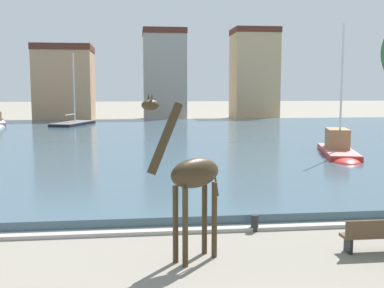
{
  "coord_description": "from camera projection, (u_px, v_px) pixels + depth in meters",
  "views": [
    {
      "loc": [
        -2.91,
        -6.26,
        4.38
      ],
      "look_at": [
        -0.71,
        12.0,
        2.2
      ],
      "focal_mm": 44.39,
      "sensor_mm": 36.0,
      "label": 1
    }
  ],
  "objects": [
    {
      "name": "harbor_water",
      "position": [
        172.0,
        140.0,
        38.06
      ],
      "size": [
        83.8,
        47.0,
        0.4
      ],
      "primitive_type": "cube",
      "color": "#3D5666",
      "rests_on": "ground"
    },
    {
      "name": "quay_edge_coping",
      "position": [
        231.0,
        228.0,
        14.66
      ],
      "size": [
        83.8,
        0.5,
        0.12
      ],
      "primitive_type": "cube",
      "color": "#ADA89E",
      "rests_on": "ground"
    },
    {
      "name": "giraffe_statue",
      "position": [
        191.0,
        177.0,
        11.82
      ],
      "size": [
        2.19,
        1.69,
        4.26
      ],
      "color": "#382B19",
      "rests_on": "ground"
    },
    {
      "name": "sailboat_black",
      "position": [
        76.0,
        125.0,
        51.79
      ],
      "size": [
        4.55,
        7.82,
        8.09
      ],
      "color": "black",
      "rests_on": "ground"
    },
    {
      "name": "sailboat_red",
      "position": [
        339.0,
        152.0,
        28.16
      ],
      "size": [
        3.48,
        7.35,
        8.06
      ],
      "color": "red",
      "rests_on": "ground"
    },
    {
      "name": "mooring_bollard",
      "position": [
        255.0,
        223.0,
        14.58
      ],
      "size": [
        0.24,
        0.24,
        0.5
      ],
      "primitive_type": "cylinder",
      "color": "#232326",
      "rests_on": "ground"
    },
    {
      "name": "park_bench",
      "position": [
        375.0,
        234.0,
        12.65
      ],
      "size": [
        1.8,
        0.44,
        0.92
      ],
      "color": "brown",
      "rests_on": "ground"
    },
    {
      "name": "townhouse_corner_house",
      "position": [
        65.0,
        84.0,
        61.86
      ],
      "size": [
        7.3,
        7.52,
        9.85
      ],
      "color": "tan",
      "rests_on": "ground"
    },
    {
      "name": "townhouse_wide_warehouse",
      "position": [
        164.0,
        75.0,
        65.9
      ],
      "size": [
        5.88,
        5.79,
        12.4
      ],
      "color": "gray",
      "rests_on": "ground"
    },
    {
      "name": "townhouse_end_terrace",
      "position": [
        254.0,
        74.0,
        67.51
      ],
      "size": [
        6.29,
        5.64,
        12.71
      ],
      "color": "tan",
      "rests_on": "ground"
    }
  ]
}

